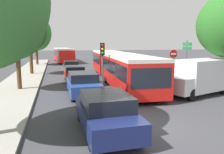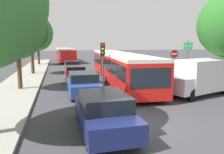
{
  "view_description": "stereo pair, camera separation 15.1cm",
  "coord_description": "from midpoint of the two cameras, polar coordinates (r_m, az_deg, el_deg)",
  "views": [
    {
      "loc": [
        -3.35,
        -8.39,
        3.35
      ],
      "look_at": [
        0.2,
        5.13,
        1.2
      ],
      "focal_mm": 35.0,
      "sensor_mm": 36.0,
      "label": 1
    },
    {
      "loc": [
        -3.21,
        -8.42,
        3.35
      ],
      "look_at": [
        0.2,
        5.13,
        1.2
      ],
      "focal_mm": 35.0,
      "sensor_mm": 36.0,
      "label": 2
    }
  ],
  "objects": [
    {
      "name": "white_van",
      "position": [
        15.51,
        22.49,
        0.26
      ],
      "size": [
        5.36,
        3.38,
        2.31
      ],
      "rotation": [
        0.0,
        0.0,
        3.45
      ],
      "color": "silver",
      "rests_on": "ground"
    },
    {
      "name": "queued_car_silver",
      "position": [
        25.85,
        -10.22,
        2.7
      ],
      "size": [
        1.69,
        3.92,
        1.36
      ],
      "rotation": [
        0.0,
        0.0,
        1.58
      ],
      "color": "#B7BABF",
      "rests_on": "ground"
    },
    {
      "name": "city_bus_rear",
      "position": [
        40.92,
        -12.08,
        5.88
      ],
      "size": [
        3.32,
        11.67,
        2.48
      ],
      "rotation": [
        0.0,
        0.0,
        1.64
      ],
      "color": "red",
      "rests_on": "ground"
    },
    {
      "name": "ground_plane",
      "position": [
        9.63,
        6.9,
        -11.69
      ],
      "size": [
        200.0,
        200.0,
        0.0
      ],
      "primitive_type": "plane",
      "color": "#3D3D42"
    },
    {
      "name": "queued_car_red",
      "position": [
        19.64,
        -9.38,
        0.88
      ],
      "size": [
        1.72,
        4.0,
        1.39
      ],
      "rotation": [
        0.0,
        0.0,
        1.58
      ],
      "color": "#B21E19",
      "rests_on": "ground"
    },
    {
      "name": "kerb_strip_left",
      "position": [
        25.01,
        -20.68,
        0.65
      ],
      "size": [
        3.2,
        42.44,
        0.14
      ],
      "primitive_type": "cube",
      "color": "#9E998E",
      "rests_on": "ground"
    },
    {
      "name": "queued_car_navy",
      "position": [
        8.43,
        -1.59,
        -9.18
      ],
      "size": [
        1.86,
        4.32,
        1.5
      ],
      "rotation": [
        0.0,
        0.0,
        1.58
      ],
      "color": "navy",
      "rests_on": "ground"
    },
    {
      "name": "direction_sign_post",
      "position": [
        19.88,
        19.32,
        5.96
      ],
      "size": [
        0.18,
        1.4,
        3.6
      ],
      "rotation": [
        0.0,
        0.0,
        3.06
      ],
      "color": "#56595E",
      "rests_on": "ground"
    },
    {
      "name": "no_entry_sign",
      "position": [
        19.36,
        16.1,
        4.04
      ],
      "size": [
        0.7,
        0.08,
        2.82
      ],
      "rotation": [
        0.0,
        0.0,
        -1.57
      ],
      "color": "#56595E",
      "rests_on": "ground"
    },
    {
      "name": "tree_left_distant",
      "position": [
        35.86,
        -18.78,
        10.76
      ],
      "size": [
        4.66,
        4.66,
        7.57
      ],
      "color": "#51381E",
      "rests_on": "ground"
    },
    {
      "name": "articulated_bus",
      "position": [
        19.62,
        1.77,
        3.2
      ],
      "size": [
        3.66,
        17.11,
        2.52
      ],
      "rotation": [
        0.0,
        0.0,
        -1.64
      ],
      "color": "red",
      "rests_on": "ground"
    },
    {
      "name": "tree_left_mid",
      "position": [
        16.82,
        -23.12,
        11.81
      ],
      "size": [
        3.86,
        3.86,
        6.9
      ],
      "color": "#51381E",
      "rests_on": "ground"
    },
    {
      "name": "tree_left_far",
      "position": [
        25.07,
        -20.27,
        10.58
      ],
      "size": [
        3.6,
        3.6,
        6.36
      ],
      "color": "#51381E",
      "rests_on": "ground"
    },
    {
      "name": "traffic_light",
      "position": [
        16.07,
        -2.17,
        5.7
      ],
      "size": [
        0.35,
        0.38,
        3.4
      ],
      "rotation": [
        0.0,
        0.0,
        -1.69
      ],
      "color": "#56595E",
      "rests_on": "ground"
    },
    {
      "name": "queued_car_blue",
      "position": [
        14.26,
        -7.32,
        -1.77
      ],
      "size": [
        1.88,
        4.37,
        1.51
      ],
      "rotation": [
        0.0,
        0.0,
        1.58
      ],
      "color": "#284799",
      "rests_on": "ground"
    }
  ]
}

